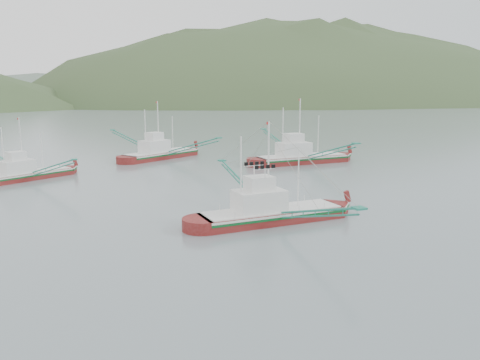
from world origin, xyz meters
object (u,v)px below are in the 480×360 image
object	(u,v)px
bg_boat_right	(300,154)
bg_boat_left	(25,166)
bg_boat_far	(160,146)
main_boat	(270,207)

from	to	relation	value
bg_boat_right	bg_boat_left	bearing A→B (deg)	177.02
bg_boat_far	bg_boat_left	xyz separation A→B (m)	(-21.93, -14.62, -0.41)
main_boat	bg_boat_far	size ratio (longest dim) A/B	0.99
main_boat	bg_boat_right	size ratio (longest dim) A/B	0.86
main_boat	bg_boat_left	size ratio (longest dim) A/B	1.20
bg_boat_far	bg_boat_right	world-z (taller)	bg_boat_right
main_boat	bg_boat_left	world-z (taller)	main_boat
bg_boat_left	bg_boat_right	world-z (taller)	bg_boat_right
main_boat	bg_boat_far	xyz separation A→B (m)	(-1.18, 46.64, 0.92)
bg_boat_far	main_boat	bearing A→B (deg)	-120.58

